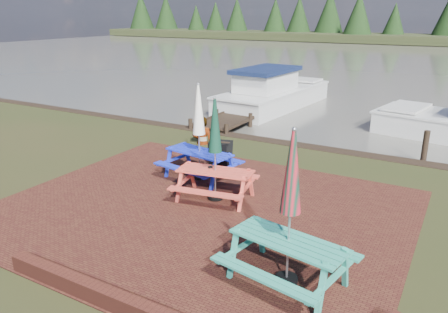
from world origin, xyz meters
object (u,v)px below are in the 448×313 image
picnic_table_red (215,166)px  picnic_table_blue (199,147)px  boat_jetty (273,95)px  picnic_table_teal (289,233)px  chalkboard (221,156)px  person (202,117)px  jetty (257,108)px

picnic_table_red → picnic_table_blue: picnic_table_blue is taller
boat_jetty → picnic_table_teal: bearing=-60.7°
chalkboard → boat_jetty: (-2.59, 9.56, 0.01)m
picnic_table_red → chalkboard: bearing=106.5°
chalkboard → person: (-1.89, 2.01, 0.51)m
picnic_table_teal → person: (-5.56, 6.15, 0.03)m
chalkboard → jetty: chalkboard is taller
chalkboard → boat_jetty: bearing=91.3°
jetty → boat_jetty: size_ratio=1.16×
picnic_table_teal → picnic_table_red: (-2.78, 2.34, -0.06)m
picnic_table_blue → person: (-1.70, 2.81, 0.06)m
picnic_table_red → picnic_table_blue: size_ratio=0.96×
picnic_table_teal → jetty: picnic_table_teal is taller
picnic_table_blue → chalkboard: bearing=85.4°
picnic_table_blue → chalkboard: size_ratio=2.95×
person → picnic_table_blue: bearing=97.2°
chalkboard → person: person is taller
person → jetty: bearing=-107.0°
boat_jetty → picnic_table_red: bearing=-68.2°
jetty → boat_jetty: boat_jetty is taller
chalkboard → picnic_table_blue: bearing=-117.3°
picnic_table_blue → person: 3.29m
picnic_table_blue → boat_jetty: 10.65m
picnic_table_teal → person: 8.29m
picnic_table_red → picnic_table_teal: bearing=-50.2°
picnic_table_red → person: 4.71m
picnic_table_teal → picnic_table_blue: size_ratio=1.03×
picnic_table_red → jetty: (-3.49, 9.59, -0.75)m
picnic_table_red → jetty: picnic_table_red is taller
picnic_table_teal → picnic_table_red: picnic_table_teal is taller
chalkboard → person: 2.81m
picnic_table_blue → person: bearing=130.0°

